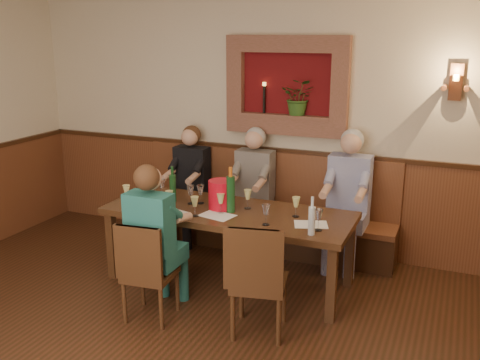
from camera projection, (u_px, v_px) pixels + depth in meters
The scene contains 31 objects.
room_shell at pixel (102, 122), 3.21m from camera, with size 6.04×6.04×2.82m.
wainscoting at pixel (115, 315), 3.56m from camera, with size 6.02×6.02×1.15m.
wall_niche at pixel (290, 90), 5.76m from camera, with size 1.36×0.30×1.06m.
wall_sconce at pixel (456, 83), 5.09m from camera, with size 0.25×0.20×0.35m.
dining_table at pixel (229, 217), 5.18m from camera, with size 2.40×0.90×0.75m.
bench at pixel (262, 221), 6.11m from camera, with size 3.00×0.45×1.11m.
chair_near_left at pixel (150, 290), 4.61m from camera, with size 0.44×0.44×0.90m.
chair_near_right at pixel (259, 301), 4.37m from camera, with size 0.51×0.51×0.98m.
person_bench_left at pixel (189, 195), 6.29m from camera, with size 0.40×0.49×1.37m.
person_bench_mid at pixel (252, 201), 5.98m from camera, with size 0.41×0.50×1.41m.
person_bench_right at pixel (346, 211), 5.58m from camera, with size 0.43×0.53×1.46m.
person_chair_front at pixel (157, 252), 4.64m from camera, with size 0.40×0.49×1.37m.
spittoon_bucket at pixel (221, 195), 5.17m from camera, with size 0.25×0.25×0.28m, color red.
wine_bottle_green_a at pixel (231, 193), 5.06m from camera, with size 0.10×0.10×0.44m.
wine_bottle_green_b at pixel (173, 187), 5.38m from camera, with size 0.09×0.09×0.37m.
water_bottle at pixel (312, 220), 4.50m from camera, with size 0.07×0.07×0.34m.
tasting_sheet_a at pixel (146, 200), 5.45m from camera, with size 0.30×0.22×0.00m, color white.
tasting_sheet_b at pixel (217, 215), 5.00m from camera, with size 0.31×0.22×0.00m, color white.
tasting_sheet_c at pixel (311, 224), 4.77m from camera, with size 0.29×0.21×0.00m, color white.
tasting_sheet_d at pixel (173, 213), 5.08m from camera, with size 0.28×0.20×0.00m, color white.
wine_glass_0 at pixel (127, 194), 5.33m from camera, with size 0.08×0.08×0.19m, color #D1D07D, non-canonical shape.
wine_glass_1 at pixel (162, 188), 5.55m from camera, with size 0.08×0.08×0.19m, color white, non-canonical shape.
wine_glass_2 at pixel (169, 200), 5.14m from camera, with size 0.08×0.08×0.19m, color #D1D07D, non-canonical shape.
wine_glass_3 at pixel (201, 194), 5.34m from camera, with size 0.08×0.08×0.19m, color white, non-canonical shape.
wine_glass_4 at pixel (221, 203), 5.05m from camera, with size 0.08×0.08×0.19m, color #D1D07D, non-canonical shape.
wine_glass_5 at pixel (248, 199), 5.18m from camera, with size 0.08×0.08×0.19m, color #D1D07D, non-canonical shape.
wine_glass_6 at pixel (266, 215), 4.74m from camera, with size 0.08×0.08×0.19m, color white, non-canonical shape.
wine_glass_7 at pixel (296, 207), 4.95m from camera, with size 0.08×0.08×0.19m, color #D1D07D, non-canonical shape.
wine_glass_8 at pixel (319, 220), 4.61m from camera, with size 0.08×0.08×0.19m, color white, non-canonical shape.
wine_glass_9 at pixel (195, 206), 4.96m from camera, with size 0.08×0.08×0.19m, color #D1D07D, non-canonical shape.
wine_glass_10 at pixel (191, 195), 5.32m from camera, with size 0.08×0.08×0.19m, color white, non-canonical shape.
Camera 1 is at (2.01, -2.61, 2.41)m, focal length 40.00 mm.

